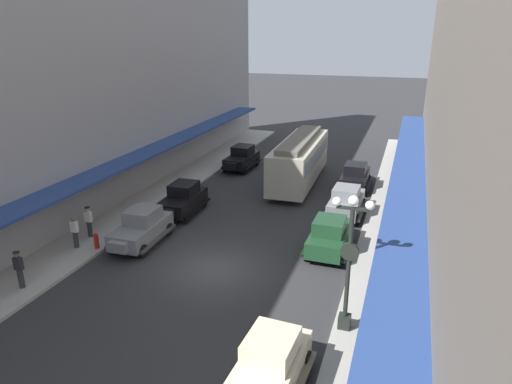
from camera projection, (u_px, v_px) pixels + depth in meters
The scene contains 17 objects.
ground_plane at pixel (215, 269), 21.31m from camera, with size 200.00×200.00×0.00m, color #2D2D30.
sidewalk_left at pixel (81, 245), 23.57m from camera, with size 3.00×60.00×0.15m, color #A8A59E.
sidewalk_right at pixel (380, 296), 19.01m from camera, with size 3.00×60.00×0.15m, color #A8A59E.
building_row_left at pixel (8, 63), 21.42m from camera, with size 4.30×60.00×18.08m.
parked_car_0 at pixel (242, 157), 36.56m from camera, with size 2.22×4.29×1.84m.
parked_car_1 at pixel (346, 200), 27.22m from camera, with size 2.23×4.29×1.84m.
parked_car_2 at pixel (269, 366), 13.78m from camera, with size 2.31×4.32×1.84m.
parked_car_3 at pixel (183, 198), 27.58m from camera, with size 2.29×4.31×1.84m.
parked_car_4 at pixel (141, 227), 23.58m from camera, with size 2.25×4.30×1.84m.
parked_car_5 at pixel (355, 176), 31.92m from camera, with size 2.15×4.26×1.84m.
parked_car_6 at pixel (330, 234), 22.70m from camera, with size 2.17×4.27×1.84m.
streetcar at pixel (299, 158), 32.57m from camera, with size 2.77×9.67×3.46m.
lamp_post_with_clock at pixel (349, 258), 15.94m from camera, with size 1.42×0.44×5.16m.
fire_hydrant at pixel (96, 241), 22.90m from camera, with size 0.24×0.24×0.82m.
pedestrian_0 at pixel (89, 221), 24.05m from camera, with size 0.36×0.28×1.67m.
pedestrian_1 at pixel (75, 232), 22.85m from camera, with size 0.36×0.24×1.64m.
pedestrian_2 at pixel (19, 269), 19.21m from camera, with size 0.36×0.28×1.67m.
Camera 1 is at (7.92, -17.28, 10.46)m, focal length 32.14 mm.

